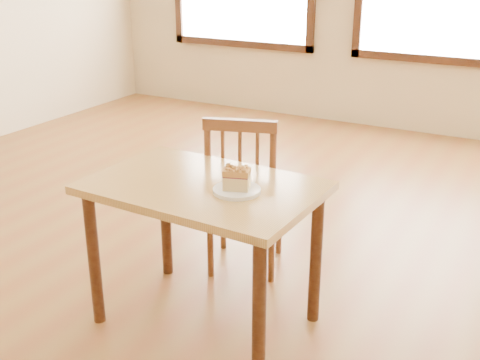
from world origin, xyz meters
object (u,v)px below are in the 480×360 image
object	(u,v)px
cafe_table_main	(204,206)
cafe_chair_main	(245,192)
plate	(237,190)
cake_slice	(237,177)

from	to	relation	value
cafe_table_main	cafe_chair_main	world-z (taller)	cafe_chair_main
cafe_table_main	plate	xyz separation A→B (m)	(0.19, -0.01, 0.12)
cafe_chair_main	plate	xyz separation A→B (m)	(0.28, -0.59, 0.27)
cafe_table_main	cake_slice	world-z (taller)	cake_slice
cafe_table_main	cake_slice	bearing A→B (deg)	-2.11
cafe_table_main	cafe_chair_main	size ratio (longest dim) A/B	1.14
cake_slice	plate	bearing A→B (deg)	-71.13
cafe_chair_main	cake_slice	world-z (taller)	cafe_chair_main
cafe_table_main	plate	bearing A→B (deg)	-2.32
cafe_chair_main	cake_slice	bearing A→B (deg)	96.77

